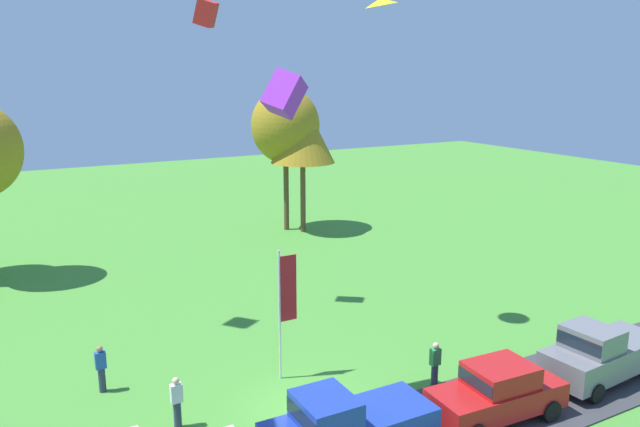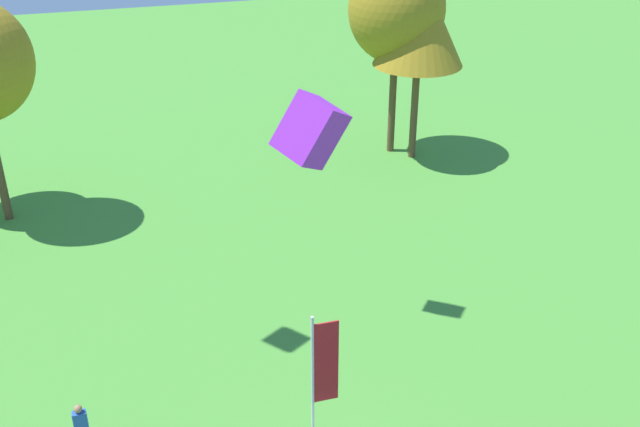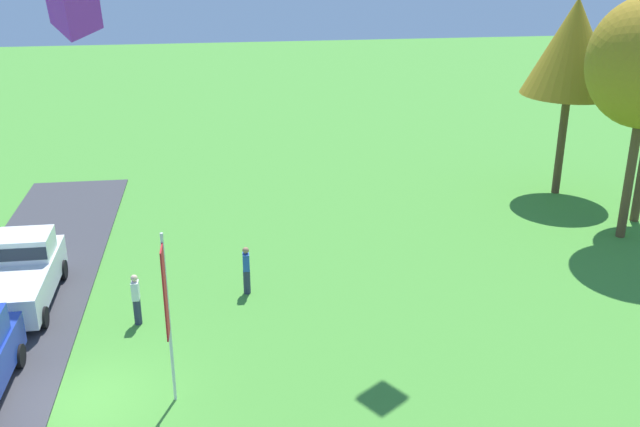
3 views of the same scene
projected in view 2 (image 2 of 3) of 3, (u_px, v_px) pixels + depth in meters
The scene contains 4 objects.
tree_center_back at pixel (397, 10), 35.71m from camera, with size 4.66×4.66×9.84m.
tree_far_right at pixel (420, 20), 35.13m from camera, with size 4.35×4.35×9.19m.
flag_banner at pixel (322, 373), 18.69m from camera, with size 0.71×0.08×4.83m.
kite_box_over_trees at pixel (311, 130), 13.91m from camera, with size 0.84×0.84×1.17m, color purple.
Camera 2 is at (-3.74, -11.58, 15.32)m, focal length 42.00 mm.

